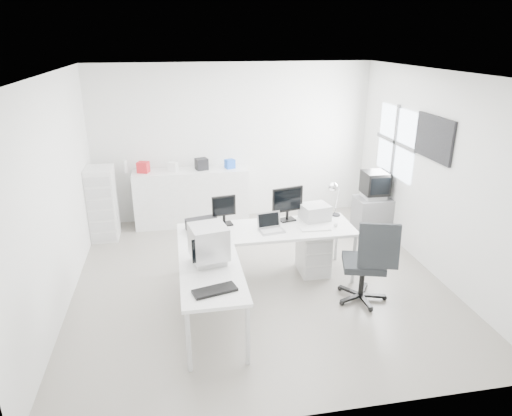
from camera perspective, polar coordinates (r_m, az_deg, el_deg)
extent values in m
cube|color=#B4ACA1|center=(6.51, 0.32, -8.88)|extent=(5.00, 5.00, 0.01)
cube|color=white|center=(5.67, 0.38, 16.53)|extent=(5.00, 5.00, 0.01)
cube|color=silver|center=(8.32, -2.86, 8.13)|extent=(5.00, 0.02, 2.80)
cube|color=silver|center=(6.02, -23.74, 1.38)|extent=(0.02, 5.00, 2.80)
cube|color=silver|center=(6.84, 21.46, 3.88)|extent=(0.02, 5.00, 2.80)
cube|color=white|center=(6.62, 7.18, -5.57)|extent=(0.40, 0.50, 0.60)
cube|color=black|center=(6.18, -6.61, -2.17)|extent=(0.49, 0.42, 0.15)
cube|color=white|center=(6.24, 7.47, -2.64)|extent=(0.42, 0.14, 0.02)
sphere|color=white|center=(6.37, 9.92, -2.08)|extent=(0.06, 0.06, 0.06)
cube|color=#B9B9B9|center=(6.56, 7.38, -0.50)|extent=(0.44, 0.39, 0.22)
cube|color=black|center=(4.78, -5.17, -10.22)|extent=(0.48, 0.29, 0.03)
cube|color=slate|center=(8.08, 14.31, -0.91)|extent=(0.59, 0.48, 0.64)
cube|color=white|center=(8.26, -8.03, 1.36)|extent=(2.01, 0.50, 1.00)
cube|color=red|center=(8.10, -13.92, 4.97)|extent=(0.23, 0.21, 0.18)
cube|color=white|center=(8.08, -10.36, 5.11)|extent=(0.19, 0.18, 0.16)
cube|color=black|center=(8.09, -6.82, 5.48)|extent=(0.24, 0.23, 0.20)
cube|color=blue|center=(8.14, -3.29, 5.53)|extent=(0.20, 0.18, 0.16)
cylinder|color=white|center=(8.16, -16.02, 5.02)|extent=(0.07, 0.07, 0.22)
cube|color=white|center=(7.96, -18.62, 0.53)|extent=(0.43, 0.51, 1.23)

